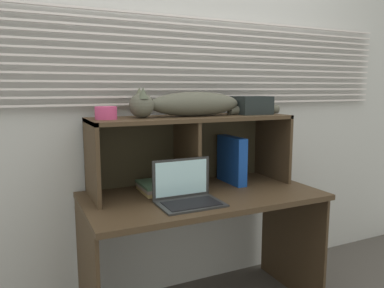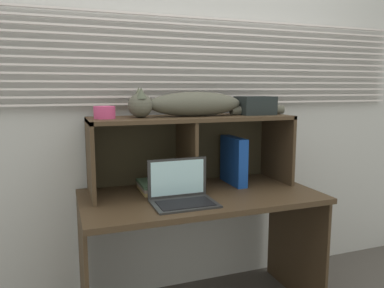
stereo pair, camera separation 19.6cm
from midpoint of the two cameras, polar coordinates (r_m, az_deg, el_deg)
back_panel_with_blinds at (r=2.36m, az=-4.84°, el=7.05°), size 4.40×0.08×2.50m
desk at (r=2.14m, az=-1.04°, el=-11.49°), size 1.32×0.68×0.73m
hutch_shelf_unit at (r=2.19m, az=-3.03°, el=0.97°), size 1.18×0.37×0.43m
cat at (r=2.14m, az=-2.87°, el=6.13°), size 0.98×0.16×0.17m
laptop at (r=1.93m, az=-3.72°, el=-7.74°), size 0.33×0.23×0.22m
binder_upright at (r=2.30m, az=3.72°, el=-2.48°), size 0.06×0.26×0.29m
book_stack at (r=2.14m, az=-8.40°, el=-6.65°), size 0.16×0.24×0.05m
small_basket at (r=2.01m, az=-15.90°, el=4.62°), size 0.11×0.11×0.07m
storage_box at (r=2.33m, az=6.85°, el=5.96°), size 0.21×0.18×0.11m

